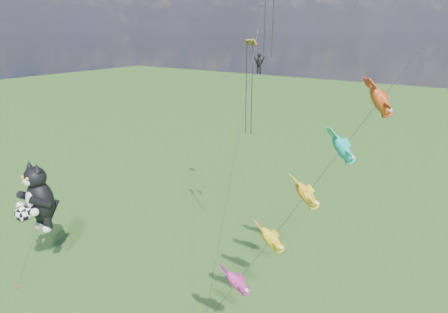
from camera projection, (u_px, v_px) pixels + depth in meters
The scene contains 4 objects.
ground at pixel (65, 286), 32.55m from camera, with size 300.00×300.00×0.00m, color #194310.
cat_kite_rig at pixel (37, 197), 31.64m from camera, with size 2.91×4.36×10.83m.
fish_windsock_rig at pixel (306, 196), 23.25m from camera, with size 10.56×12.13×20.33m.
parafoil_rig at pixel (259, 51), 29.97m from camera, with size 5.08×17.04×27.51m.
Camera 1 is at (26.80, -14.59, 21.21)m, focal length 30.00 mm.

